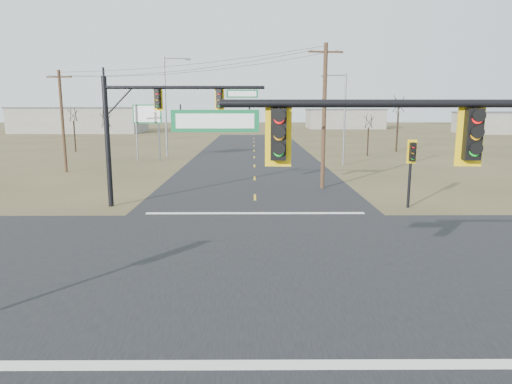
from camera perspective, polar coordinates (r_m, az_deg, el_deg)
ground at (r=17.87m, az=-0.00°, el=-8.26°), size 320.00×320.00×0.00m
road_ew at (r=17.87m, az=-0.00°, el=-8.23°), size 160.00×14.00×0.02m
road_ns at (r=17.86m, az=-0.00°, el=-8.23°), size 14.00×160.00×0.02m
stop_bar_near at (r=11.02m, az=0.24°, el=-20.79°), size 12.00×0.40×0.01m
stop_bar_far at (r=25.08m, az=-0.10°, el=-2.66°), size 12.00×0.40×0.01m
mast_arm_near at (r=10.52m, az=25.56°, el=3.75°), size 10.33×0.44×6.44m
mast_arm_far at (r=27.01m, az=-12.34°, el=9.48°), size 9.21×0.54×7.46m
pedestal_signal_ne at (r=27.46m, az=18.89°, el=4.09°), size 0.59×0.50×3.98m
utility_pole_near at (r=32.67m, az=8.50°, el=9.49°), size 2.46×0.46×10.08m
utility_pole_far at (r=44.29m, az=-23.04°, el=8.31°), size 2.19×0.26×8.95m
highway_sign at (r=50.95m, az=-13.43°, el=8.62°), size 3.20×0.63×6.06m
streetlight_a at (r=46.45m, az=10.79°, el=9.51°), size 2.51×0.27×9.02m
streetlight_c at (r=54.94m, az=-11.00°, el=11.07°), size 3.20×0.45×11.45m
bare_tree_a at (r=51.78m, az=-18.27°, el=8.69°), size 2.86×2.86×5.74m
bare_tree_b at (r=64.40m, az=-21.90°, el=9.05°), size 2.88×2.88×6.14m
bare_tree_c at (r=56.50m, az=13.92°, el=8.67°), size 2.96×2.96×5.36m
bare_tree_d at (r=62.55m, az=17.42°, el=10.46°), size 3.53×3.53×7.66m
warehouse_left at (r=114.16m, az=-21.03°, el=8.36°), size 28.00×14.00×5.50m
warehouse_mid at (r=129.41m, az=10.98°, el=8.93°), size 20.00×12.00×5.00m
warehouse_right at (r=115.91m, az=28.32°, el=7.58°), size 18.00×10.00×4.50m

